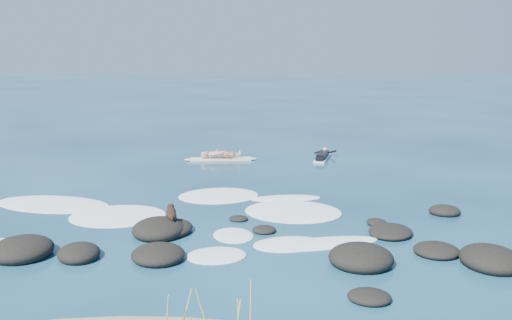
# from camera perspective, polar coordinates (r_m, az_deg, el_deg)

# --- Properties ---
(ground) EXTENTS (160.00, 160.00, 0.00)m
(ground) POSITION_cam_1_polar(r_m,az_deg,el_deg) (16.14, -2.58, -5.91)
(ground) COLOR #0A2642
(ground) RESTS_ON ground
(reef_rocks) EXTENTS (13.80, 6.89, 0.58)m
(reef_rocks) POSITION_cam_1_polar(r_m,az_deg,el_deg) (13.74, -0.88, -8.51)
(reef_rocks) COLOR black
(reef_rocks) RESTS_ON ground
(breaking_foam) EXTENTS (12.35, 8.01, 0.12)m
(breaking_foam) POSITION_cam_1_polar(r_m,az_deg,el_deg) (16.32, -9.66, -5.83)
(breaking_foam) COLOR white
(breaking_foam) RESTS_ON ground
(standing_surfer_rig) EXTENTS (3.10, 0.96, 1.76)m
(standing_surfer_rig) POSITION_cam_1_polar(r_m,az_deg,el_deg) (24.15, -3.56, 1.59)
(standing_surfer_rig) COLOR beige
(standing_surfer_rig) RESTS_ON ground
(paddling_surfer_rig) EXTENTS (1.03, 2.26, 0.39)m
(paddling_surfer_rig) POSITION_cam_1_polar(r_m,az_deg,el_deg) (24.64, 6.67, 0.40)
(paddling_surfer_rig) COLOR white
(paddling_surfer_rig) RESTS_ON ground
(dog) EXTENTS (0.44, 1.01, 0.65)m
(dog) POSITION_cam_1_polar(r_m,az_deg,el_deg) (15.24, -8.46, -5.37)
(dog) COLOR black
(dog) RESTS_ON ground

